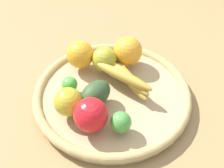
{
  "coord_description": "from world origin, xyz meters",
  "views": [
    {
      "loc": [
        -0.44,
        0.25,
        0.56
      ],
      "look_at": [
        0.0,
        0.0,
        0.06
      ],
      "focal_mm": 45.19,
      "sensor_mm": 36.0,
      "label": 1
    }
  ],
  "objects_px": {
    "orange_0": "(128,51)",
    "banana_bunch": "(127,78)",
    "avocado": "(96,94)",
    "lime_1": "(70,84)",
    "lime_0": "(121,122)",
    "apple_1": "(91,115)",
    "apple_2": "(68,102)",
    "orange_1": "(80,54)",
    "apple_0": "(104,59)"
  },
  "relations": [
    {
      "from": "lime_1",
      "to": "apple_0",
      "type": "bearing_deg",
      "value": -75.49
    },
    {
      "from": "banana_bunch",
      "to": "lime_1",
      "type": "xyz_separation_m",
      "value": [
        0.06,
        0.14,
        -0.01
      ]
    },
    {
      "from": "apple_2",
      "to": "apple_1",
      "type": "distance_m",
      "value": 0.07
    },
    {
      "from": "apple_2",
      "to": "lime_1",
      "type": "height_order",
      "value": "apple_2"
    },
    {
      "from": "banana_bunch",
      "to": "lime_1",
      "type": "bearing_deg",
      "value": 67.92
    },
    {
      "from": "lime_0",
      "to": "orange_1",
      "type": "bearing_deg",
      "value": -3.8
    },
    {
      "from": "banana_bunch",
      "to": "avocado",
      "type": "bearing_deg",
      "value": 98.79
    },
    {
      "from": "orange_0",
      "to": "lime_1",
      "type": "bearing_deg",
      "value": 96.63
    },
    {
      "from": "apple_0",
      "to": "orange_1",
      "type": "xyz_separation_m",
      "value": [
        0.05,
        0.05,
        0.0
      ]
    },
    {
      "from": "orange_1",
      "to": "apple_1",
      "type": "distance_m",
      "value": 0.22
    },
    {
      "from": "apple_2",
      "to": "apple_0",
      "type": "height_order",
      "value": "same"
    },
    {
      "from": "orange_0",
      "to": "banana_bunch",
      "type": "xyz_separation_m",
      "value": [
        -0.08,
        0.05,
        -0.01
      ]
    },
    {
      "from": "lime_1",
      "to": "orange_1",
      "type": "relative_size",
      "value": 0.53
    },
    {
      "from": "orange_0",
      "to": "lime_0",
      "type": "xyz_separation_m",
      "value": [
        -0.19,
        0.14,
        -0.02
      ]
    },
    {
      "from": "lime_0",
      "to": "apple_1",
      "type": "height_order",
      "value": "apple_1"
    },
    {
      "from": "orange_0",
      "to": "apple_0",
      "type": "distance_m",
      "value": 0.07
    },
    {
      "from": "apple_0",
      "to": "banana_bunch",
      "type": "bearing_deg",
      "value": -167.22
    },
    {
      "from": "banana_bunch",
      "to": "apple_1",
      "type": "relative_size",
      "value": 2.19
    },
    {
      "from": "orange_0",
      "to": "apple_2",
      "type": "height_order",
      "value": "orange_0"
    },
    {
      "from": "orange_0",
      "to": "apple_2",
      "type": "relative_size",
      "value": 1.17
    },
    {
      "from": "lime_0",
      "to": "apple_0",
      "type": "xyz_separation_m",
      "value": [
        0.2,
        -0.07,
        0.01
      ]
    },
    {
      "from": "lime_0",
      "to": "apple_0",
      "type": "bearing_deg",
      "value": -18.4
    },
    {
      "from": "orange_0",
      "to": "avocado",
      "type": "relative_size",
      "value": 0.93
    },
    {
      "from": "orange_1",
      "to": "apple_0",
      "type": "bearing_deg",
      "value": -132.16
    },
    {
      "from": "orange_0",
      "to": "apple_1",
      "type": "height_order",
      "value": "orange_0"
    },
    {
      "from": "avocado",
      "to": "apple_1",
      "type": "bearing_deg",
      "value": 144.86
    },
    {
      "from": "apple_0",
      "to": "apple_1",
      "type": "distance_m",
      "value": 0.2
    },
    {
      "from": "orange_1",
      "to": "banana_bunch",
      "type": "bearing_deg",
      "value": -151.98
    },
    {
      "from": "banana_bunch",
      "to": "avocado",
      "type": "height_order",
      "value": "avocado"
    },
    {
      "from": "apple_2",
      "to": "lime_1",
      "type": "relative_size",
      "value": 1.7
    },
    {
      "from": "apple_2",
      "to": "lime_0",
      "type": "xyz_separation_m",
      "value": [
        -0.1,
        -0.08,
        -0.01
      ]
    },
    {
      "from": "apple_2",
      "to": "avocado",
      "type": "xyz_separation_m",
      "value": [
        -0.0,
        -0.07,
        -0.0
      ]
    },
    {
      "from": "apple_1",
      "to": "avocado",
      "type": "bearing_deg",
      "value": -35.14
    },
    {
      "from": "banana_bunch",
      "to": "orange_1",
      "type": "height_order",
      "value": "orange_1"
    },
    {
      "from": "apple_2",
      "to": "apple_0",
      "type": "relative_size",
      "value": 1.01
    },
    {
      "from": "lime_1",
      "to": "lime_0",
      "type": "bearing_deg",
      "value": -163.62
    },
    {
      "from": "lime_0",
      "to": "orange_1",
      "type": "distance_m",
      "value": 0.25
    },
    {
      "from": "banana_bunch",
      "to": "apple_1",
      "type": "bearing_deg",
      "value": 118.17
    },
    {
      "from": "orange_0",
      "to": "apple_2",
      "type": "xyz_separation_m",
      "value": [
        -0.09,
        0.22,
        -0.01
      ]
    },
    {
      "from": "apple_2",
      "to": "avocado",
      "type": "bearing_deg",
      "value": -93.79
    },
    {
      "from": "orange_0",
      "to": "lime_0",
      "type": "bearing_deg",
      "value": 144.51
    },
    {
      "from": "lime_0",
      "to": "banana_bunch",
      "type": "distance_m",
      "value": 0.14
    },
    {
      "from": "lime_0",
      "to": "lime_1",
      "type": "xyz_separation_m",
      "value": [
        0.17,
        0.05,
        -0.0
      ]
    },
    {
      "from": "lime_1",
      "to": "orange_1",
      "type": "distance_m",
      "value": 0.1
    },
    {
      "from": "orange_0",
      "to": "avocado",
      "type": "height_order",
      "value": "orange_0"
    },
    {
      "from": "apple_2",
      "to": "orange_1",
      "type": "distance_m",
      "value": 0.17
    },
    {
      "from": "avocado",
      "to": "orange_1",
      "type": "xyz_separation_m",
      "value": [
        0.15,
        -0.03,
        0.01
      ]
    },
    {
      "from": "orange_0",
      "to": "banana_bunch",
      "type": "height_order",
      "value": "orange_0"
    },
    {
      "from": "avocado",
      "to": "apple_0",
      "type": "height_order",
      "value": "apple_0"
    },
    {
      "from": "orange_0",
      "to": "apple_0",
      "type": "xyz_separation_m",
      "value": [
        0.01,
        0.07,
        -0.01
      ]
    }
  ]
}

